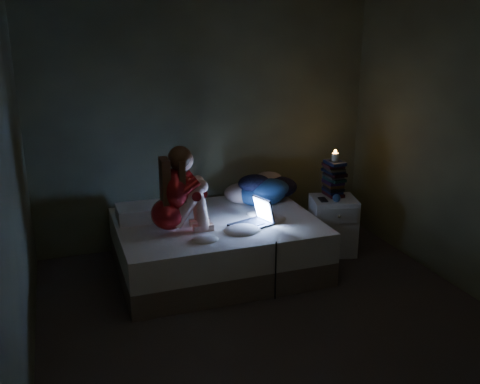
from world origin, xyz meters
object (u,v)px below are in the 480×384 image
laptop (250,213)px  phone (325,201)px  woman (168,190)px  bed (217,245)px  candle (335,158)px  nightstand (333,225)px

laptop → phone: (0.88, 0.20, -0.04)m
phone → woman: bearing=-180.0°
bed → candle: candle is taller
nightstand → phone: 0.33m
laptop → nightstand: laptop is taller
laptop → nightstand: 1.09m
laptop → candle: candle is taller
nightstand → candle: (0.03, 0.09, 0.70)m
phone → candle: bearing=37.3°
bed → candle: size_ratio=23.18×
nightstand → phone: phone is taller
bed → nightstand: size_ratio=3.15×
bed → phone: bearing=-1.9°
laptop → nightstand: (1.00, 0.25, -0.34)m
bed → laptop: laptop is taller
candle → phone: 0.45m
bed → candle: 1.49m
bed → laptop: size_ratio=5.07×
bed → woman: woman is taller
bed → phone: (1.12, -0.04, 0.34)m
woman → laptop: (0.73, -0.12, -0.26)m
bed → woman: 0.81m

